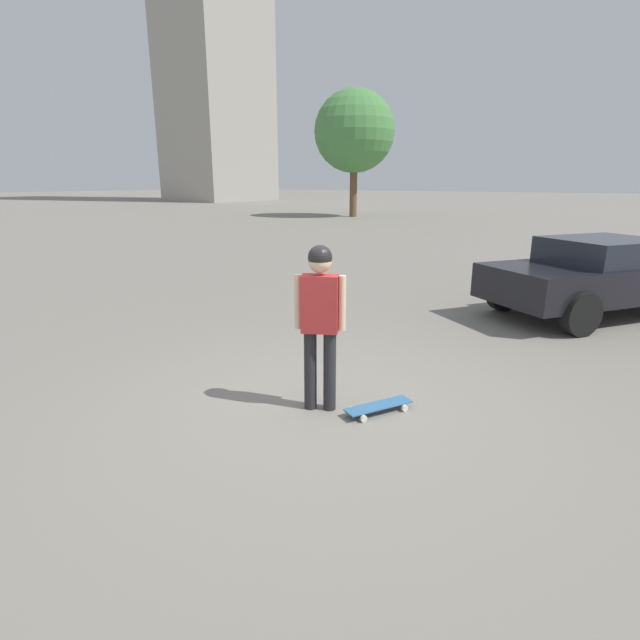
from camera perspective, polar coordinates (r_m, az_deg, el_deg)
The scene contains 5 objects.
ground_plane at distance 5.47m, azimuth 0.00°, elevation -10.04°, with size 220.00×220.00×0.00m, color gray.
person at distance 5.10m, azimuth 0.00°, elevation 0.91°, with size 0.34×0.49×1.76m.
skateboard at distance 5.39m, azimuth 6.71°, elevation -9.79°, with size 0.76×0.54×0.08m.
car_parked_near at distance 10.25m, azimuth 29.12°, elevation 4.53°, with size 4.31×3.79×1.39m.
tree_distant at distance 34.79m, azimuth 3.95°, elevation 20.69°, with size 5.25×5.25×8.10m.
Camera 1 is at (4.14, 2.67, 2.37)m, focal length 28.00 mm.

